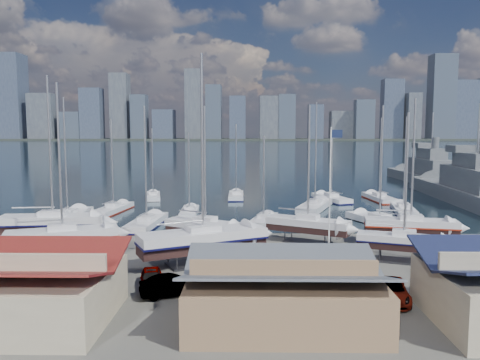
{
  "coord_description": "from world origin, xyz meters",
  "views": [
    {
      "loc": [
        -2.27,
        -54.51,
        12.09
      ],
      "look_at": [
        -3.27,
        8.0,
        5.52
      ],
      "focal_mm": 35.0,
      "sensor_mm": 36.0,
      "label": 1
    }
  ],
  "objects_px": {
    "sailboat_cradle_0": "(53,223)",
    "car_a": "(151,278)",
    "flagpole": "(331,184)",
    "naval_ship_west": "(430,177)",
    "naval_ship_east": "(475,195)"
  },
  "relations": [
    {
      "from": "naval_ship_east",
      "to": "naval_ship_west",
      "type": "bearing_deg",
      "value": -5.43
    },
    {
      "from": "naval_ship_west",
      "to": "naval_ship_east",
      "type": "bearing_deg",
      "value": 170.62
    },
    {
      "from": "sailboat_cradle_0",
      "to": "naval_ship_west",
      "type": "height_order",
      "value": "sailboat_cradle_0"
    },
    {
      "from": "sailboat_cradle_0",
      "to": "naval_ship_east",
      "type": "distance_m",
      "value": 64.32
    },
    {
      "from": "naval_ship_west",
      "to": "flagpole",
      "type": "xyz_separation_m",
      "value": [
        -33.54,
        -62.34,
        5.54
      ]
    },
    {
      "from": "sailboat_cradle_0",
      "to": "flagpole",
      "type": "bearing_deg",
      "value": -19.22
    },
    {
      "from": "naval_ship_west",
      "to": "car_a",
      "type": "height_order",
      "value": "naval_ship_west"
    },
    {
      "from": "sailboat_cradle_0",
      "to": "naval_ship_west",
      "type": "bearing_deg",
      "value": 35.11
    },
    {
      "from": "sailboat_cradle_0",
      "to": "car_a",
      "type": "bearing_deg",
      "value": -53.38
    },
    {
      "from": "sailboat_cradle_0",
      "to": "car_a",
      "type": "height_order",
      "value": "sailboat_cradle_0"
    },
    {
      "from": "naval_ship_east",
      "to": "sailboat_cradle_0",
      "type": "bearing_deg",
      "value": 116.96
    },
    {
      "from": "sailboat_cradle_0",
      "to": "naval_ship_west",
      "type": "xyz_separation_m",
      "value": [
        62.47,
        55.93,
        -0.51
      ]
    },
    {
      "from": "naval_ship_east",
      "to": "naval_ship_west",
      "type": "height_order",
      "value": "naval_ship_east"
    },
    {
      "from": "sailboat_cradle_0",
      "to": "car_a",
      "type": "relative_size",
      "value": 4.29
    },
    {
      "from": "car_a",
      "to": "flagpole",
      "type": "height_order",
      "value": "flagpole"
    }
  ]
}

